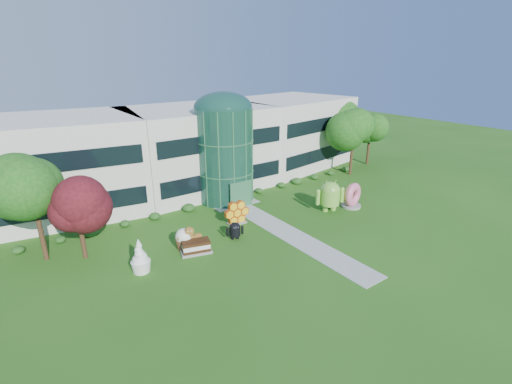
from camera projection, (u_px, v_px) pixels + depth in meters
ground at (299, 240)px, 31.61m from camera, size 140.00×140.00×0.00m
building at (198, 147)px, 43.72m from camera, size 46.00×15.00×9.30m
atrium at (225, 155)px, 39.07m from camera, size 6.00×6.00×9.80m
walkway at (284, 231)px, 33.13m from camera, size 2.40×20.00×0.04m
tree_red at (79, 222)px, 27.78m from camera, size 4.00×4.00×6.00m
trees_backdrop at (220, 160)px, 40.07m from camera, size 52.00×8.00×8.40m
android_green at (330, 194)px, 36.95m from camera, size 3.71×3.10×3.59m
android_black at (235, 229)px, 31.45m from camera, size 1.83×1.52×1.78m
donut at (352, 195)px, 38.07m from camera, size 2.72×1.65×2.65m
gingerbread at (190, 238)px, 29.60m from camera, size 2.35×1.30×2.05m
ice_cream_sandwich at (196, 247)px, 29.31m from camera, size 2.63×1.79×1.07m
honeycomb at (237, 213)px, 34.33m from camera, size 2.66×1.13×2.04m
froyo at (140, 256)px, 26.50m from camera, size 1.68×1.68×2.57m
cupcake at (184, 239)px, 29.84m from camera, size 1.89×1.89×1.78m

